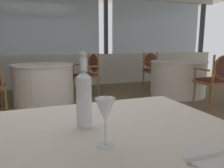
{
  "coord_description": "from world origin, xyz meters",
  "views": [
    {
      "loc": [
        -0.35,
        -2.23,
        1.14
      ],
      "look_at": [
        0.04,
        -1.16,
        0.93
      ],
      "focal_mm": 35.27,
      "sensor_mm": 36.0,
      "label": 1
    }
  ],
  "objects_px": {
    "dining_chair_2_1": "(89,71)",
    "dining_chair_1_1": "(153,67)",
    "wine_glass": "(105,112)",
    "side_plate": "(211,157)",
    "water_bottle": "(84,97)",
    "dining_chair_1_0": "(216,77)"
  },
  "relations": [
    {
      "from": "dining_chair_2_1",
      "to": "dining_chair_1_1",
      "type": "bearing_deg",
      "value": 177.92
    },
    {
      "from": "wine_glass",
      "to": "side_plate",
      "type": "bearing_deg",
      "value": -35.19
    },
    {
      "from": "wine_glass",
      "to": "dining_chair_1_1",
      "type": "distance_m",
      "value": 5.13
    },
    {
      "from": "water_bottle",
      "to": "dining_chair_2_1",
      "type": "xyz_separation_m",
      "value": [
        0.96,
        3.63,
        -0.35
      ]
    },
    {
      "from": "wine_glass",
      "to": "dining_chair_2_1",
      "type": "bearing_deg",
      "value": 76.46
    },
    {
      "from": "dining_chair_1_0",
      "to": "dining_chair_2_1",
      "type": "distance_m",
      "value": 2.5
    },
    {
      "from": "wine_glass",
      "to": "dining_chair_1_1",
      "type": "height_order",
      "value": "wine_glass"
    },
    {
      "from": "side_plate",
      "to": "dining_chair_2_1",
      "type": "xyz_separation_m",
      "value": [
        0.62,
        4.07,
        -0.21
      ]
    },
    {
      "from": "side_plate",
      "to": "dining_chair_1_1",
      "type": "distance_m",
      "value": 5.16
    },
    {
      "from": "side_plate",
      "to": "wine_glass",
      "type": "xyz_separation_m",
      "value": [
        -0.31,
        0.22,
        0.13
      ]
    },
    {
      "from": "side_plate",
      "to": "dining_chair_2_1",
      "type": "bearing_deg",
      "value": 81.29
    },
    {
      "from": "wine_glass",
      "to": "dining_chair_1_1",
      "type": "xyz_separation_m",
      "value": [
        2.78,
        4.3,
        -0.36
      ]
    },
    {
      "from": "water_bottle",
      "to": "dining_chair_1_1",
      "type": "relative_size",
      "value": 0.39
    },
    {
      "from": "dining_chair_1_0",
      "to": "dining_chair_2_1",
      "type": "relative_size",
      "value": 1.02
    },
    {
      "from": "side_plate",
      "to": "wine_glass",
      "type": "height_order",
      "value": "wine_glass"
    },
    {
      "from": "dining_chair_1_1",
      "to": "wine_glass",
      "type": "bearing_deg",
      "value": -34.49
    },
    {
      "from": "dining_chair_1_0",
      "to": "dining_chair_1_1",
      "type": "height_order",
      "value": "dining_chair_1_0"
    },
    {
      "from": "wine_glass",
      "to": "dining_chair_1_0",
      "type": "xyz_separation_m",
      "value": [
        2.84,
        2.23,
        -0.33
      ]
    },
    {
      "from": "water_bottle",
      "to": "dining_chair_1_0",
      "type": "bearing_deg",
      "value": 34.98
    },
    {
      "from": "side_plate",
      "to": "dining_chair_1_0",
      "type": "height_order",
      "value": "dining_chair_1_0"
    },
    {
      "from": "water_bottle",
      "to": "dining_chair_2_1",
      "type": "relative_size",
      "value": 0.38
    },
    {
      "from": "water_bottle",
      "to": "dining_chair_1_1",
      "type": "bearing_deg",
      "value": 55.49
    }
  ]
}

